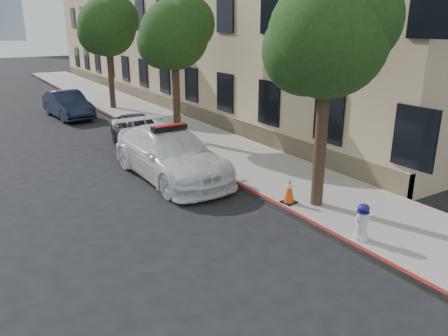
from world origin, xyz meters
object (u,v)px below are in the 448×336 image
police_car (170,153)px  parked_car_mid (139,132)px  traffic_cone (289,191)px  fire_hydrant (362,222)px  parked_car_far (68,105)px

police_car → parked_car_mid: police_car is taller
police_car → traffic_cone: police_car is taller
fire_hydrant → parked_car_mid: bearing=113.2°
police_car → parked_car_far: (-0.51, 10.93, -0.09)m
parked_car_far → traffic_cone: bearing=-87.3°
parked_car_mid → fire_hydrant: size_ratio=4.70×
police_car → fire_hydrant: 6.38m
parked_car_far → fire_hydrant: parked_car_far is taller
fire_hydrant → traffic_cone: fire_hydrant is taller
parked_car_far → police_car: bearing=-92.5°
parked_car_mid → parked_car_far: parked_car_far is taller
parked_car_mid → traffic_cone: size_ratio=5.66×
fire_hydrant → traffic_cone: bearing=106.5°
fire_hydrant → police_car: bearing=120.3°
parked_car_far → traffic_cone: parked_car_far is taller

